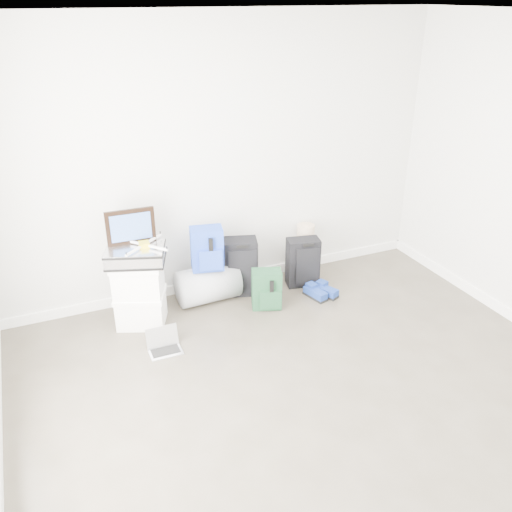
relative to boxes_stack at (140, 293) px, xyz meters
name	(u,v)px	position (x,y,z in m)	size (l,w,h in m)	color
ground	(351,442)	(0.99, -2.09, -0.32)	(5.00, 5.00, 0.00)	#3B362B
room_envelope	(374,210)	(0.99, -2.07, 1.40)	(4.52, 5.02, 2.71)	silver
boxes_stack	(140,293)	(0.00, 0.00, 0.00)	(0.55, 0.50, 0.64)	white
briefcase	(136,255)	(0.00, 0.00, 0.39)	(0.50, 0.37, 0.15)	#B2B2B7
painting	(131,227)	(0.00, 0.10, 0.62)	(0.43, 0.05, 0.32)	black
drone	(144,245)	(0.08, -0.02, 0.48)	(0.40, 0.40, 0.05)	gold
duffel_bag	(208,284)	(0.70, 0.14, -0.13)	(0.37, 0.37, 0.60)	gray
blue_backpack	(207,250)	(0.70, 0.11, 0.26)	(0.34, 0.28, 0.43)	#192BA5
large_suitcase	(238,267)	(1.04, 0.16, -0.02)	(0.43, 0.34, 0.60)	black
green_backpack	(267,290)	(1.19, -0.22, -0.13)	(0.33, 0.28, 0.40)	#133422
carry_on	(303,262)	(1.73, 0.06, -0.06)	(0.36, 0.28, 0.52)	black
shoes	(320,292)	(1.78, -0.25, -0.28)	(0.31, 0.29, 0.09)	black
rolled_rug	(305,249)	(1.87, 0.28, -0.03)	(0.19, 0.19, 0.58)	tan
laptop	(164,345)	(0.07, -0.51, -0.27)	(0.28, 0.20, 0.20)	silver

